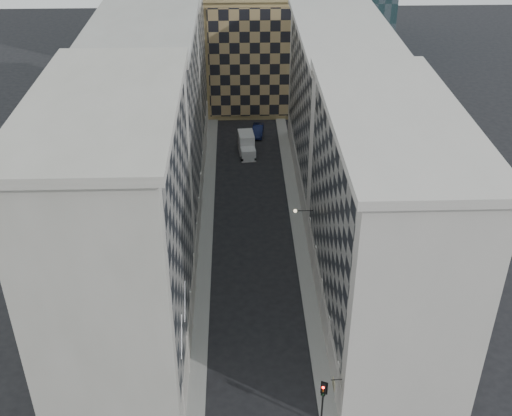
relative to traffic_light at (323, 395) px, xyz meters
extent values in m
cube|color=gray|center=(-9.80, 27.57, -3.17)|extent=(1.50, 100.00, 0.15)
cube|color=gray|center=(0.70, 27.57, -3.17)|extent=(1.50, 100.00, 0.15)
cube|color=#A4A194|center=(-15.55, 8.57, 8.26)|extent=(10.00, 22.00, 23.00)
cube|color=gray|center=(-10.67, 8.57, 9.76)|extent=(0.25, 19.36, 18.00)
cube|color=#A4A194|center=(-10.75, 8.57, -1.64)|extent=(0.45, 21.12, 3.20)
cube|color=#A4A194|center=(-15.55, 8.57, 20.11)|extent=(10.80, 22.80, 0.70)
cylinder|color=#A4A194|center=(-10.90, 0.32, -1.04)|extent=(0.90, 0.90, 4.40)
cylinder|color=#A4A194|center=(-10.90, 5.82, -1.04)|extent=(0.90, 0.90, 4.40)
cylinder|color=#A4A194|center=(-10.90, 11.32, -1.04)|extent=(0.90, 0.90, 4.40)
cylinder|color=#A4A194|center=(-10.90, 16.82, -1.04)|extent=(0.90, 0.90, 4.40)
cube|color=#99968E|center=(-15.55, 30.57, 7.76)|extent=(10.00, 22.00, 22.00)
cube|color=gray|center=(-10.67, 30.57, 9.26)|extent=(0.25, 19.36, 17.00)
cube|color=#99968E|center=(-10.75, 30.57, -1.64)|extent=(0.45, 21.12, 3.20)
cube|color=#99968E|center=(-15.55, 30.57, 19.11)|extent=(10.80, 22.80, 0.70)
cylinder|color=#99968E|center=(-10.90, 22.32, -1.04)|extent=(0.90, 0.90, 4.40)
cylinder|color=#99968E|center=(-10.90, 27.82, -1.04)|extent=(0.90, 0.90, 4.40)
cylinder|color=#99968E|center=(-10.90, 33.32, -1.04)|extent=(0.90, 0.90, 4.40)
cylinder|color=#99968E|center=(-10.90, 38.82, -1.04)|extent=(0.90, 0.90, 4.40)
cube|color=#A4A194|center=(-15.55, 52.57, 7.26)|extent=(10.00, 22.00, 21.00)
cube|color=gray|center=(-10.67, 52.57, 8.76)|extent=(0.25, 19.36, 16.00)
cube|color=#A4A194|center=(-10.75, 52.57, -1.64)|extent=(0.45, 21.12, 3.20)
cylinder|color=#A4A194|center=(-10.90, 44.32, -1.04)|extent=(0.90, 0.90, 4.40)
cylinder|color=#A4A194|center=(-10.90, 49.82, -1.04)|extent=(0.90, 0.90, 4.40)
cylinder|color=#A4A194|center=(-10.90, 55.32, -1.04)|extent=(0.90, 0.90, 4.40)
cylinder|color=#A4A194|center=(-10.90, 60.82, -1.04)|extent=(0.90, 0.90, 4.40)
cube|color=beige|center=(6.45, 12.57, 6.76)|extent=(10.00, 26.00, 20.00)
cube|color=gray|center=(1.57, 12.57, 8.26)|extent=(0.25, 22.88, 15.00)
cube|color=beige|center=(1.65, 12.57, -1.64)|extent=(0.45, 24.96, 3.20)
cube|color=beige|center=(6.45, 12.57, 17.11)|extent=(10.80, 26.80, 0.70)
cylinder|color=beige|center=(1.80, 2.17, -1.04)|extent=(0.90, 0.90, 4.40)
cylinder|color=beige|center=(1.80, 7.37, -1.04)|extent=(0.90, 0.90, 4.40)
cylinder|color=beige|center=(1.80, 12.57, -1.04)|extent=(0.90, 0.90, 4.40)
cylinder|color=beige|center=(1.80, 17.77, -1.04)|extent=(0.90, 0.90, 4.40)
cylinder|color=beige|center=(1.80, 22.97, -1.04)|extent=(0.90, 0.90, 4.40)
cube|color=beige|center=(6.45, 39.57, 6.26)|extent=(10.00, 28.00, 19.00)
cube|color=gray|center=(1.57, 39.57, 7.76)|extent=(0.25, 24.64, 14.00)
cube|color=beige|center=(1.65, 39.57, -1.64)|extent=(0.45, 26.88, 3.20)
cube|color=beige|center=(6.45, 39.57, 16.11)|extent=(10.80, 28.80, 0.70)
cube|color=tan|center=(-2.55, 65.57, 5.76)|extent=(16.00, 14.00, 18.00)
cube|color=tan|center=(-2.55, 58.47, 5.76)|extent=(15.20, 0.25, 16.50)
cylinder|color=gray|center=(-10.45, 1.57, 4.76)|extent=(0.10, 2.33, 2.33)
cylinder|color=gray|center=(-10.45, 5.57, 4.76)|extent=(0.10, 2.33, 2.33)
cylinder|color=black|center=(0.55, 21.57, 2.96)|extent=(1.80, 0.08, 0.08)
sphere|color=#FFE5B2|center=(-0.35, 21.57, 2.96)|extent=(0.36, 0.36, 0.36)
cylinder|color=black|center=(0.00, 0.00, -1.51)|extent=(0.14, 0.14, 3.16)
cube|color=black|center=(0.00, 0.00, 0.61)|extent=(0.42, 0.39, 1.09)
cube|color=black|center=(0.07, 0.16, 0.61)|extent=(0.51, 0.25, 1.23)
sphere|color=#FF0C07|center=(-0.07, -0.15, 0.97)|extent=(0.20, 0.20, 0.20)
sphere|color=#331E05|center=(-0.07, -0.15, 0.61)|extent=(0.20, 0.20, 0.20)
sphere|color=black|center=(-0.07, -0.15, 0.24)|extent=(0.20, 0.20, 0.20)
cube|color=silver|center=(-4.65, 45.34, -2.43)|extent=(2.17, 2.33, 1.63)
cube|color=silver|center=(-4.85, 47.68, -1.84)|extent=(2.35, 3.42, 2.80)
cylinder|color=black|center=(-5.49, 44.54, -2.84)|extent=(0.34, 0.83, 0.81)
cylinder|color=black|center=(-3.69, 44.70, -2.84)|extent=(0.34, 0.83, 0.81)
cylinder|color=black|center=(-5.85, 48.68, -2.84)|extent=(0.34, 0.83, 0.81)
cylinder|color=black|center=(-4.05, 48.84, -2.84)|extent=(0.34, 0.83, 0.81)
imported|color=#10173B|center=(-3.03, 53.04, -2.51)|extent=(2.03, 4.57, 1.46)
cylinder|color=black|center=(1.05, 0.57, 1.01)|extent=(0.90, 0.11, 0.06)
cube|color=tan|center=(0.85, 0.57, 0.56)|extent=(0.11, 0.79, 0.79)
camera|label=1|loc=(-6.16, -33.48, 37.20)|focal=45.00mm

